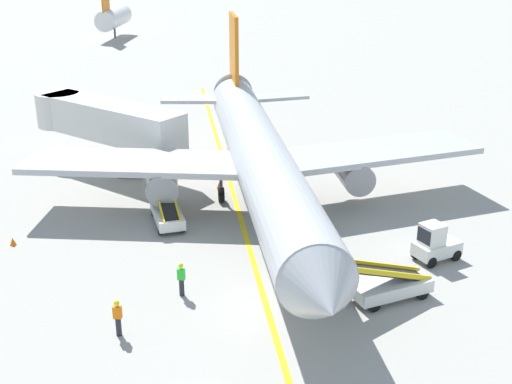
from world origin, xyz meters
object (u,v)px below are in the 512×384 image
Objects in this scene: jet_bridge at (98,119)px; ground_crew_marshaller at (181,278)px; belt_loader_forward_hold at (389,284)px; ground_crew_wing_walker at (118,317)px; safety_cone_nose_left at (13,241)px; safety_cone_nose_right at (146,173)px; airliner at (259,156)px; baggage_tug_near_wing at (435,244)px; belt_loader_aft_hold at (167,211)px; safety_cone_wingtip_left at (219,185)px.

jet_bridge is 7.22× the size of ground_crew_marshaller.
ground_crew_wing_walker is (-11.63, -4.05, 0.13)m from belt_loader_forward_hold.
ground_crew_wing_walker is at bearing -44.31° from safety_cone_nose_left.
ground_crew_wing_walker reaches higher than safety_cone_nose_left.
jet_bridge is 20.03m from ground_crew_marshaller.
safety_cone_nose_right is (4.52, 11.47, 0.00)m from safety_cone_nose_left.
airliner is 79.54× the size of safety_cone_nose_left.
baggage_tug_near_wing is 21.23m from safety_cone_nose_right.
jet_bridge is at bearing 149.32° from baggage_tug_near_wing.
ground_crew_wing_walker is at bearing -79.33° from safety_cone_nose_right.
baggage_tug_near_wing is at bearing -12.93° from belt_loader_aft_hold.
ground_crew_marshaller is (-2.71, -10.74, -2.51)m from airliner.
safety_cone_wingtip_left is at bearing 90.91° from ground_crew_marshaller.
jet_bridge is at bearing 109.02° from ground_crew_wing_walker.
safety_cone_wingtip_left is at bearing 84.14° from ground_crew_wing_walker.
baggage_tug_near_wing is 15.60m from safety_cone_wingtip_left.
safety_cone_wingtip_left is (-9.84, 13.43, -0.56)m from belt_loader_forward_hold.
belt_loader_aft_hold is at bearing 92.15° from ground_crew_wing_walker.
belt_loader_aft_hold is 8.47m from safety_cone_nose_right.
ground_crew_marshaller is at bearing -73.20° from belt_loader_aft_hold.
baggage_tug_near_wing reaches higher than ground_crew_marshaller.
safety_cone_nose_right is 1.00× the size of safety_cone_wingtip_left.
airliner is 20.59× the size of ground_crew_wing_walker.
airliner is at bearing -29.61° from jet_bridge.
safety_cone_nose_left is 1.00× the size of safety_cone_nose_right.
safety_cone_nose_right is (-3.67, 19.45, -0.69)m from ground_crew_wing_walker.
belt_loader_forward_hold is at bearing -55.93° from airliner.
airliner is at bearing 124.07° from belt_loader_forward_hold.
belt_loader_aft_hold is (6.83, -9.43, -2.77)m from jet_bridge.
airliner is 79.54× the size of safety_cone_nose_right.
belt_loader_forward_hold is at bearing -32.17° from belt_loader_aft_hold.
safety_cone_wingtip_left is (9.06, -3.59, -3.32)m from jet_bridge.
jet_bridge is at bearing 125.92° from belt_loader_aft_hold.
belt_loader_aft_hold is 6.27m from safety_cone_wingtip_left.
ground_crew_wing_walker is (0.44, -11.65, 0.13)m from belt_loader_aft_hold.
belt_loader_aft_hold is 8.49m from ground_crew_marshaller.
ground_crew_marshaller is 4.06m from ground_crew_wing_walker.
ground_crew_marshaller is 3.86× the size of safety_cone_nose_right.
safety_cone_nose_left is 1.00× the size of safety_cone_wingtip_left.
belt_loader_forward_hold is (6.90, -10.21, -2.64)m from airliner.
jet_bridge is 22.45m from ground_crew_wing_walker.
ground_crew_wing_walker is at bearing -119.80° from ground_crew_marshaller.
safety_cone_nose_left is (-22.54, -0.26, -0.71)m from baggage_tug_near_wing.
ground_crew_marshaller is 13.98m from safety_cone_wingtip_left.
safety_cone_wingtip_left is at bearing 69.09° from belt_loader_aft_hold.
baggage_tug_near_wing is (21.62, -12.82, -2.62)m from jet_bridge.
safety_cone_nose_right and safety_cone_wingtip_left have the same top height.
jet_bridge reaches higher than baggage_tug_near_wing.
belt_loader_aft_hold reaches higher than safety_cone_nose_left.
safety_cone_nose_left and safety_cone_nose_right have the same top height.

